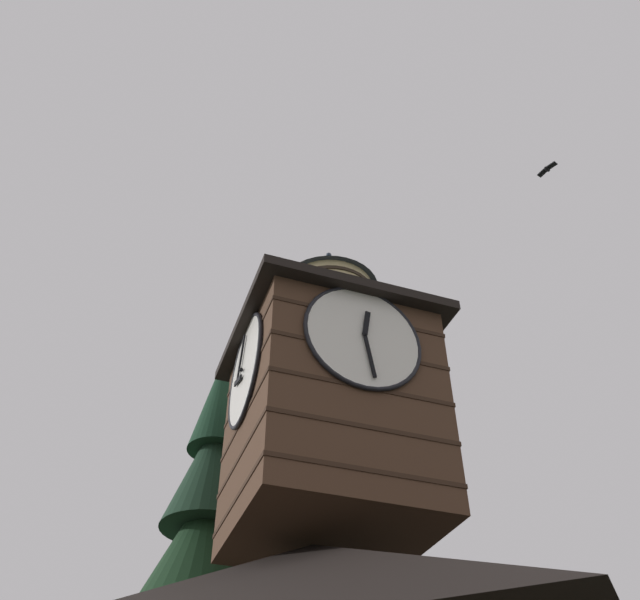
% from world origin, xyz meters
% --- Properties ---
extents(clock_tower, '(4.88, 4.88, 8.37)m').
position_xyz_m(clock_tower, '(-1.83, -2.54, 10.73)').
color(clock_tower, '#4C3323').
rests_on(clock_tower, building_main).
extents(flying_bird_high, '(0.34, 0.65, 0.13)m').
position_xyz_m(flying_bird_high, '(-7.41, 0.84, 17.83)').
color(flying_bird_high, black).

